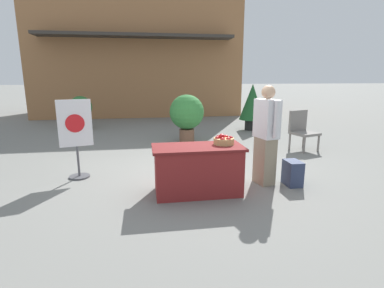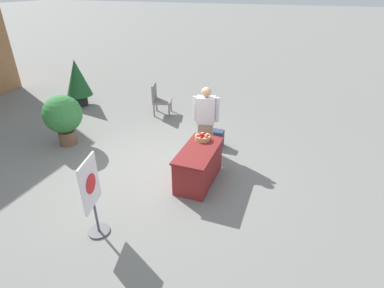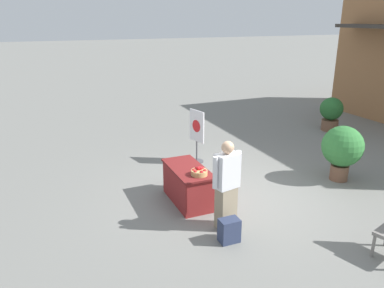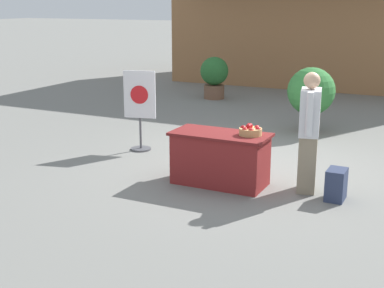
{
  "view_description": "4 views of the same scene",
  "coord_description": "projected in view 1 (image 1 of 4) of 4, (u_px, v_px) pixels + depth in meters",
  "views": [
    {
      "loc": [
        -0.95,
        -5.31,
        1.8
      ],
      "look_at": [
        -0.12,
        -0.24,
        0.63
      ],
      "focal_mm": 28.0,
      "sensor_mm": 36.0,
      "label": 1
    },
    {
      "loc": [
        -5.08,
        -2.66,
        3.69
      ],
      "look_at": [
        0.23,
        -0.68,
        0.63
      ],
      "focal_mm": 28.0,
      "sensor_mm": 36.0,
      "label": 2
    },
    {
      "loc": [
        6.34,
        -3.62,
        3.65
      ],
      "look_at": [
        -0.72,
        -0.63,
        1.04
      ],
      "focal_mm": 35.0,
      "sensor_mm": 36.0,
      "label": 3
    },
    {
      "loc": [
        2.71,
        -7.71,
        2.55
      ],
      "look_at": [
        -0.57,
        -1.03,
        0.56
      ],
      "focal_mm": 50.0,
      "sensor_mm": 36.0,
      "label": 4
    }
  ],
  "objects": [
    {
      "name": "backpack",
      "position": [
        293.0,
        173.0,
        5.01
      ],
      "size": [
        0.24,
        0.34,
        0.42
      ],
      "color": "#2D3856",
      "rests_on": "ground_plane"
    },
    {
      "name": "apple_basket",
      "position": [
        224.0,
        140.0,
        4.66
      ],
      "size": [
        0.32,
        0.32,
        0.16
      ],
      "color": "tan",
      "rests_on": "display_table"
    },
    {
      "name": "potted_plant_near_left",
      "position": [
        252.0,
        104.0,
        9.98
      ],
      "size": [
        0.84,
        0.84,
        1.54
      ],
      "color": "black",
      "rests_on": "ground_plane"
    },
    {
      "name": "patio_chair",
      "position": [
        302.0,
        129.0,
        7.37
      ],
      "size": [
        0.69,
        0.69,
        0.97
      ],
      "rotation": [
        0.0,
        0.0,
        5.01
      ],
      "color": "gray",
      "rests_on": "ground_plane"
    },
    {
      "name": "potted_plant_far_left",
      "position": [
        187.0,
        114.0,
        8.16
      ],
      "size": [
        0.94,
        0.94,
        1.31
      ],
      "color": "brown",
      "rests_on": "ground_plane"
    },
    {
      "name": "storefront_building",
      "position": [
        138.0,
        57.0,
        14.57
      ],
      "size": [
        9.1,
        5.39,
        5.41
      ],
      "color": "#9E6B42",
      "rests_on": "ground_plane"
    },
    {
      "name": "person_visitor",
      "position": [
        266.0,
        135.0,
        4.95
      ],
      "size": [
        0.34,
        0.6,
        1.65
      ],
      "rotation": [
        0.0,
        0.0,
        -2.94
      ],
      "color": "gray",
      "rests_on": "ground_plane"
    },
    {
      "name": "display_table",
      "position": [
        198.0,
        170.0,
        4.63
      ],
      "size": [
        1.39,
        0.67,
        0.76
      ],
      "color": "maroon",
      "rests_on": "ground_plane"
    },
    {
      "name": "ground_plane",
      "position": [
        196.0,
        173.0,
        5.66
      ],
      "size": [
        120.0,
        120.0,
        0.0
      ],
      "primitive_type": "plane",
      "color": "slate"
    },
    {
      "name": "poster_board",
      "position": [
        76.0,
        136.0,
        5.26
      ],
      "size": [
        0.56,
        0.36,
        1.4
      ],
      "rotation": [
        0.0,
        0.0,
        -1.33
      ],
      "color": "#4C4C51",
      "rests_on": "ground_plane"
    },
    {
      "name": "potted_plant_far_right",
      "position": [
        81.0,
        110.0,
        10.27
      ],
      "size": [
        0.76,
        0.76,
        1.13
      ],
      "color": "brown",
      "rests_on": "ground_plane"
    }
  ]
}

